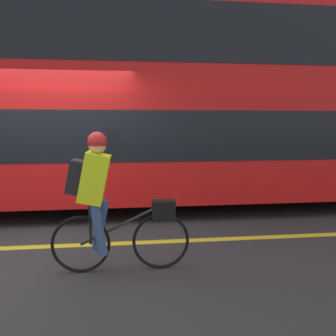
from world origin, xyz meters
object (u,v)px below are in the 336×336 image
at_px(cyclist_on_bike, 105,198).
at_px(trash_bin, 39,161).
at_px(bus, 221,100).
at_px(street_sign_post, 305,132).

relative_size(cyclist_on_bike, trash_bin, 1.74).
xyz_separation_m(bus, street_sign_post, (3.71, 3.31, -0.72)).
height_order(bus, trash_bin, bus).
distance_m(bus, street_sign_post, 5.02).
xyz_separation_m(bus, trash_bin, (-4.49, 3.31, -1.54)).
bearing_deg(bus, street_sign_post, 41.73).
xyz_separation_m(bus, cyclist_on_bike, (-2.15, -2.96, -1.30)).
distance_m(bus, trash_bin, 5.79).
bearing_deg(trash_bin, cyclist_on_bike, -69.50).
bearing_deg(cyclist_on_bike, bus, 54.01).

